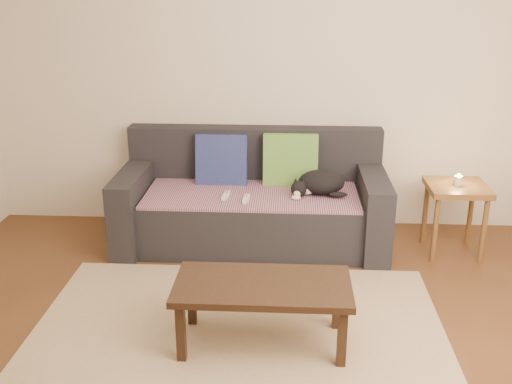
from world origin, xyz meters
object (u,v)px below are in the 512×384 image
(coffee_table, at_px, (263,291))
(wii_remote_a, at_px, (226,196))
(sofa, at_px, (252,205))
(cat, at_px, (319,183))
(wii_remote_b, at_px, (246,199))
(side_table, at_px, (456,197))

(coffee_table, bearing_deg, wii_remote_a, 104.91)
(sofa, relative_size, cat, 4.73)
(sofa, xyz_separation_m, wii_remote_a, (-0.19, -0.20, 0.15))
(cat, relative_size, wii_remote_b, 2.96)
(cat, height_order, wii_remote_a, cat)
(sofa, xyz_separation_m, cat, (0.53, -0.08, 0.22))
(sofa, relative_size, wii_remote_b, 14.00)
(wii_remote_a, relative_size, side_table, 0.27)
(wii_remote_a, bearing_deg, wii_remote_b, -105.05)
(sofa, relative_size, coffee_table, 2.09)
(wii_remote_b, height_order, coffee_table, wii_remote_b)
(sofa, bearing_deg, side_table, -5.13)
(cat, bearing_deg, coffee_table, -95.81)
(cat, height_order, side_table, cat)
(wii_remote_a, height_order, side_table, side_table)
(cat, bearing_deg, sofa, -179.70)
(sofa, bearing_deg, cat, -8.79)
(sofa, bearing_deg, coffee_table, -84.18)
(side_table, bearing_deg, wii_remote_a, -178.10)
(sofa, height_order, wii_remote_a, sofa)
(wii_remote_a, bearing_deg, sofa, -36.44)
(sofa, xyz_separation_m, side_table, (1.57, -0.14, 0.15))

